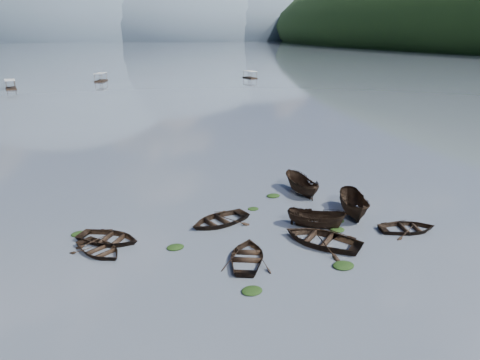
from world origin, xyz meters
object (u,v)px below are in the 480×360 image
object	(u,v)px
rowboat_0	(100,252)
pontoon_left	(11,89)
pontoon_centre	(101,81)
rowboat_3	(322,243)

from	to	relation	value
rowboat_0	pontoon_left	size ratio (longest dim) A/B	0.69
pontoon_left	pontoon_centre	world-z (taller)	pontoon_centre
pontoon_centre	rowboat_0	bearing A→B (deg)	-74.93
rowboat_0	pontoon_left	distance (m)	93.87
rowboat_0	rowboat_3	size ratio (longest dim) A/B	0.75
pontoon_left	pontoon_centre	bearing A→B (deg)	16.90
rowboat_3	rowboat_0	bearing A→B (deg)	-54.08
rowboat_0	rowboat_3	xyz separation A→B (m)	(13.68, -3.39, 0.00)
rowboat_0	pontoon_left	xyz separation A→B (m)	(-17.97, 92.13, 0.00)
pontoon_left	pontoon_centre	xyz separation A→B (m)	(21.18, 10.79, 0.00)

